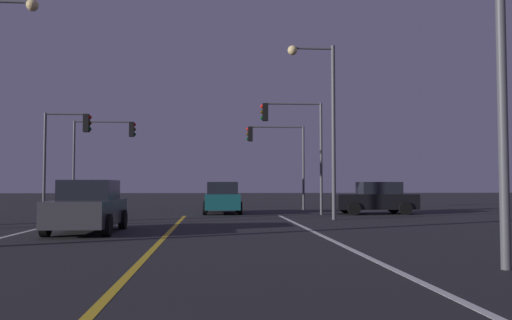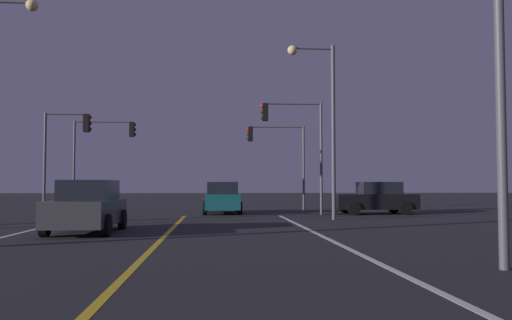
{
  "view_description": "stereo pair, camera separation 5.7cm",
  "coord_description": "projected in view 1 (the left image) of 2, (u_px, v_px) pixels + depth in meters",
  "views": [
    {
      "loc": [
        1.46,
        -1.62,
        1.54
      ],
      "look_at": [
        3.54,
        24.91,
        2.79
      ],
      "focal_mm": 37.26,
      "sensor_mm": 36.0,
      "label": 1
    },
    {
      "loc": [
        1.52,
        -1.62,
        1.54
      ],
      "look_at": [
        3.54,
        24.91,
        2.79
      ],
      "focal_mm": 37.26,
      "sensor_mm": 36.0,
      "label": 2
    }
  ],
  "objects": [
    {
      "name": "car_oncoming",
      "position": [
        88.0,
        207.0,
        17.19
      ],
      "size": [
        2.02,
        4.3,
        1.7
      ],
      "rotation": [
        0.0,
        0.0,
        -1.57
      ],
      "color": "black",
      "rests_on": "ground"
    },
    {
      "name": "traffic_light_far_right",
      "position": [
        275.0,
        147.0,
        32.91
      ],
      "size": [
        3.65,
        0.36,
        5.19
      ],
      "rotation": [
        0.0,
        0.0,
        3.14
      ],
      "color": "#4C4C51",
      "rests_on": "ground"
    },
    {
      "name": "street_lamp_right_far",
      "position": [
        323.0,
        108.0,
        23.71
      ],
      "size": [
        2.15,
        0.44,
        7.81
      ],
      "rotation": [
        0.0,
        0.0,
        3.14
      ],
      "color": "#4C4C51",
      "rests_on": "ground"
    },
    {
      "name": "car_ahead_far",
      "position": [
        222.0,
        198.0,
        28.65
      ],
      "size": [
        2.02,
        4.3,
        1.7
      ],
      "rotation": [
        0.0,
        0.0,
        1.57
      ],
      "color": "black",
      "rests_on": "ground"
    },
    {
      "name": "lane_center_divider",
      "position": [
        143.0,
        260.0,
        10.9
      ],
      "size": [
        0.16,
        31.02,
        0.01
      ],
      "primitive_type": "cube",
      "color": "gold",
      "rests_on": "ground"
    },
    {
      "name": "traffic_light_far_left",
      "position": [
        104.0,
        143.0,
        32.1
      ],
      "size": [
        3.74,
        0.36,
        5.42
      ],
      "color": "#4C4C51",
      "rests_on": "ground"
    },
    {
      "name": "lane_edge_right",
      "position": [
        368.0,
        257.0,
        11.27
      ],
      "size": [
        0.16,
        31.02,
        0.01
      ],
      "primitive_type": "cube",
      "color": "silver",
      "rests_on": "ground"
    },
    {
      "name": "car_crossing_side",
      "position": [
        376.0,
        198.0,
        28.16
      ],
      "size": [
        4.3,
        2.02,
        1.7
      ],
      "rotation": [
        0.0,
        0.0,
        3.14
      ],
      "color": "black",
      "rests_on": "ground"
    },
    {
      "name": "traffic_light_near_right",
      "position": [
        293.0,
        132.0,
        27.48
      ],
      "size": [
        3.24,
        0.36,
        5.8
      ],
      "rotation": [
        0.0,
        0.0,
        3.14
      ],
      "color": "#4C4C51",
      "rests_on": "ground"
    },
    {
      "name": "traffic_light_near_left",
      "position": [
        67.0,
        140.0,
        26.56
      ],
      "size": [
        2.35,
        0.36,
        5.15
      ],
      "color": "#4C4C51",
      "rests_on": "ground"
    }
  ]
}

